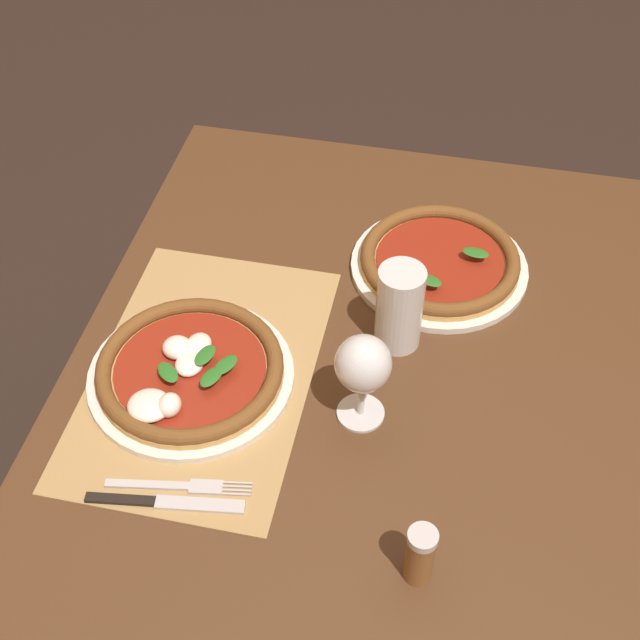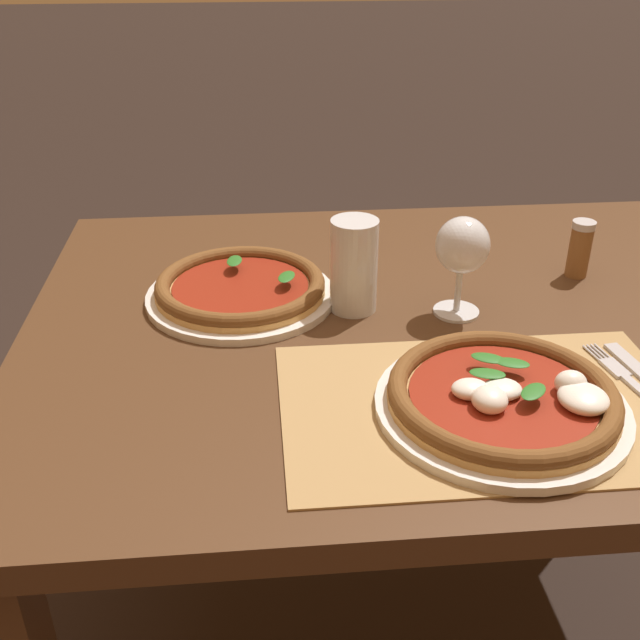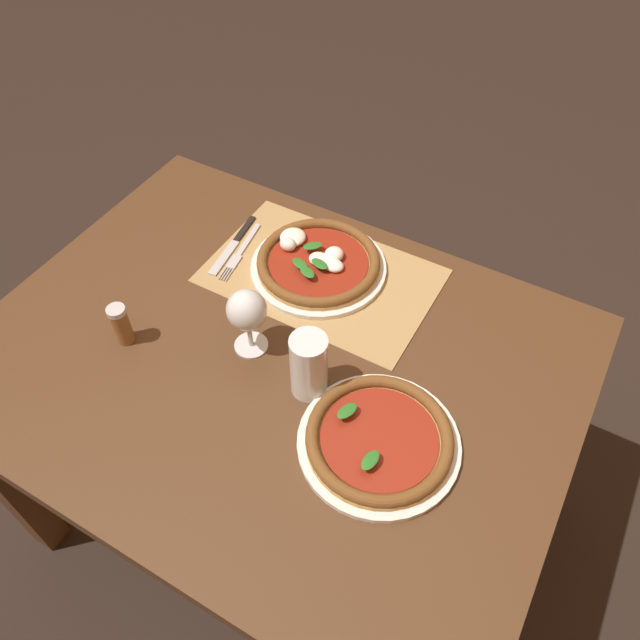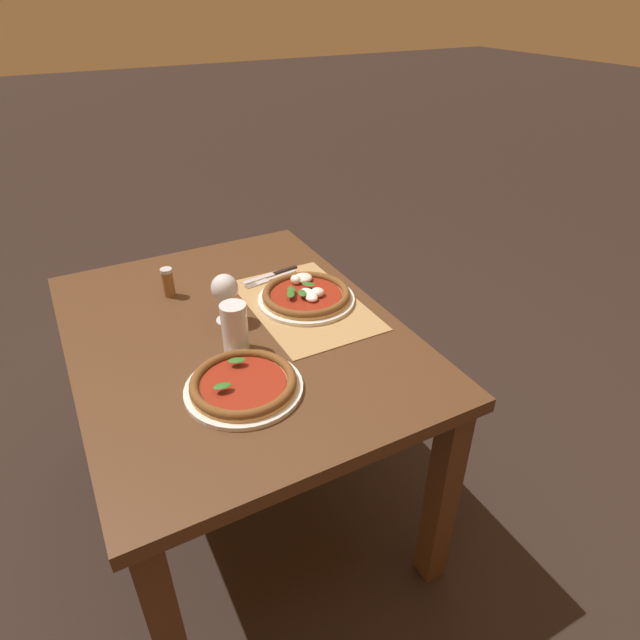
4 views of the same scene
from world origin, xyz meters
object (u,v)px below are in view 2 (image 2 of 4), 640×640
pizza_near (504,398)px  wine_glass (462,250)px  fork (631,382)px  pepper_shaker (580,249)px  pizza_far (241,289)px  pint_glass (354,267)px

pizza_near → wine_glass: wine_glass is taller
fork → pepper_shaker: 0.34m
pizza_near → pizza_far: pizza_near is taller
fork → pepper_shaker: bearing=79.9°
wine_glass → fork: (0.18, -0.22, -0.10)m
wine_glass → pint_glass: 0.16m
pizza_near → pizza_far: size_ratio=1.04×
pizza_far → fork: (0.50, -0.29, -0.01)m
pint_glass → fork: (0.33, -0.25, -0.06)m
pizza_far → fork: pizza_far is taller
pint_glass → pizza_far: bearing=165.0°
pizza_near → fork: size_ratio=1.55×
wine_glass → pizza_near: bearing=-91.9°
fork → pizza_near: bearing=-166.8°
wine_glass → fork: wine_glass is taller
pizza_far → pizza_near: bearing=-46.5°
pizza_far → pepper_shaker: size_ratio=3.07×
pizza_far → fork: bearing=-30.3°
pizza_far → wine_glass: bearing=-13.1°
fork → pint_glass: bearing=143.2°
pint_glass → pepper_shaker: bearing=12.2°
pizza_near → pizza_far: (-0.32, 0.34, -0.00)m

